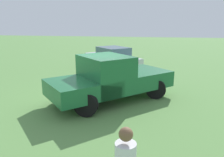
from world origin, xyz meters
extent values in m
plane|color=#5B8C47|center=(0.00, 0.00, 0.00)|extent=(80.00, 80.00, 0.00)
cylinder|color=black|center=(1.28, 1.40, 0.41)|extent=(0.82, 0.22, 0.82)
cylinder|color=black|center=(2.45, 0.20, 0.41)|extent=(0.82, 0.22, 0.82)
cylinder|color=black|center=(-1.00, -0.83, 0.41)|extent=(0.82, 0.22, 0.82)
cylinder|color=black|center=(0.17, -2.02, 0.41)|extent=(0.82, 0.22, 0.82)
cube|color=#1E6638|center=(1.79, 0.73, 0.75)|extent=(2.80, 2.80, 0.64)
cube|color=#1E6638|center=(0.51, -0.52, 1.13)|extent=(2.52, 2.52, 1.40)
cube|color=slate|center=(0.51, -0.52, 1.57)|extent=(2.23, 2.24, 0.48)
cube|color=#1E6638|center=(-0.20, -1.22, 0.73)|extent=(3.08, 3.08, 0.60)
cube|color=silver|center=(2.46, 1.39, 0.49)|extent=(1.41, 1.44, 0.16)
cylinder|color=black|center=(-2.17, 6.62, 0.30)|extent=(0.61, 0.20, 0.61)
cylinder|color=black|center=(-1.05, 7.71, 0.30)|extent=(0.61, 0.20, 0.61)
cylinder|color=black|center=(-0.06, 4.44, 0.30)|extent=(0.61, 0.20, 0.61)
cylinder|color=black|center=(1.06, 5.52, 0.30)|extent=(0.61, 0.20, 0.61)
cube|color=silver|center=(-0.55, 6.07, 0.51)|extent=(4.51, 4.58, 0.68)
cube|color=slate|center=(-0.39, 5.91, 1.15)|extent=(2.56, 2.57, 0.60)
sphere|color=brown|center=(1.97, -5.70, 1.50)|extent=(0.21, 0.21, 0.21)
camera|label=1|loc=(2.31, -8.50, 3.05)|focal=34.94mm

